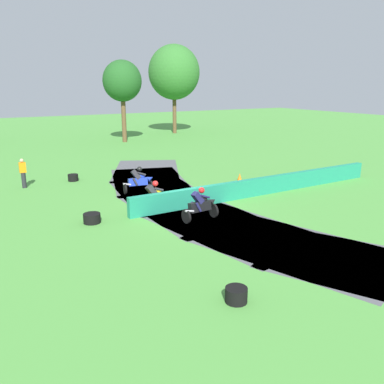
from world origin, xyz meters
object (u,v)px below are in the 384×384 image
(motorcycle_trailing_black, at_px, (201,205))
(traffic_cone, at_px, (240,177))
(tire_stack_mid_a, at_px, (92,218))
(motorcycle_lead_blue, at_px, (139,180))
(track_marshal, at_px, (23,173))
(motorcycle_chase_yellow, at_px, (155,197))
(tire_stack_near, at_px, (73,178))
(tire_stack_mid_b, at_px, (236,295))

(motorcycle_trailing_black, distance_m, traffic_cone, 7.52)
(tire_stack_mid_a, height_order, traffic_cone, traffic_cone)
(motorcycle_lead_blue, xyz_separation_m, tire_stack_mid_a, (-3.58, -3.47, -0.45))
(motorcycle_lead_blue, distance_m, track_marshal, 6.57)
(motorcycle_trailing_black, bearing_deg, motorcycle_chase_yellow, 119.79)
(motorcycle_lead_blue, distance_m, tire_stack_near, 5.01)
(traffic_cone, bearing_deg, motorcycle_trailing_black, -139.21)
(motorcycle_chase_yellow, height_order, tire_stack_near, motorcycle_chase_yellow)
(track_marshal, xyz_separation_m, traffic_cone, (11.32, -4.59, -0.60))
(motorcycle_trailing_black, xyz_separation_m, tire_stack_mid_a, (-4.10, 1.91, -0.46))
(motorcycle_chase_yellow, distance_m, tire_stack_near, 7.95)
(tire_stack_near, xyz_separation_m, tire_stack_mid_b, (0.26, -15.86, 0.00))
(motorcycle_chase_yellow, distance_m, motorcycle_trailing_black, 2.34)
(motorcycle_lead_blue, relative_size, motorcycle_trailing_black, 1.02)
(motorcycle_trailing_black, distance_m, tire_stack_mid_b, 6.66)
(motorcycle_chase_yellow, relative_size, track_marshal, 1.03)
(tire_stack_mid_a, xyz_separation_m, tire_stack_mid_b, (1.46, -8.00, 0.00))
(motorcycle_chase_yellow, height_order, track_marshal, track_marshal)
(motorcycle_lead_blue, distance_m, motorcycle_trailing_black, 5.41)
(motorcycle_chase_yellow, relative_size, motorcycle_trailing_black, 1.00)
(tire_stack_near, xyz_separation_m, tire_stack_mid_a, (-1.20, -7.86, 0.00))
(tire_stack_near, bearing_deg, track_marshal, -174.39)
(track_marshal, bearing_deg, motorcycle_chase_yellow, -59.05)
(traffic_cone, bearing_deg, tire_stack_near, 150.50)
(motorcycle_lead_blue, distance_m, tire_stack_mid_b, 11.67)
(motorcycle_lead_blue, xyz_separation_m, tire_stack_mid_b, (-2.12, -11.47, -0.45))
(tire_stack_mid_a, distance_m, traffic_cone, 10.24)
(track_marshal, bearing_deg, tire_stack_mid_b, -79.12)
(motorcycle_chase_yellow, xyz_separation_m, motorcycle_trailing_black, (1.16, -2.03, 0.00))
(motorcycle_chase_yellow, height_order, traffic_cone, motorcycle_chase_yellow)
(motorcycle_trailing_black, distance_m, tire_stack_near, 10.20)
(motorcycle_chase_yellow, bearing_deg, tire_stack_near, 102.70)
(motorcycle_lead_blue, relative_size, motorcycle_chase_yellow, 1.02)
(motorcycle_trailing_black, bearing_deg, track_marshal, 120.70)
(track_marshal, bearing_deg, tire_stack_near, 5.61)
(motorcycle_chase_yellow, height_order, motorcycle_trailing_black, motorcycle_trailing_black)
(motorcycle_lead_blue, relative_size, tire_stack_mid_b, 2.89)
(tire_stack_near, height_order, tire_stack_mid_a, same)
(tire_stack_near, distance_m, tire_stack_mid_a, 7.95)
(motorcycle_trailing_black, bearing_deg, tire_stack_mid_a, 155.06)
(motorcycle_lead_blue, bearing_deg, tire_stack_mid_b, -100.45)
(tire_stack_mid_b, bearing_deg, tire_stack_near, 90.95)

